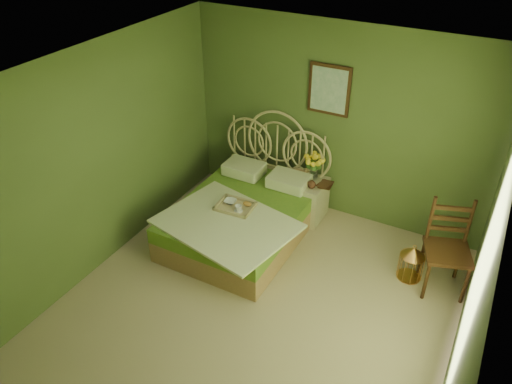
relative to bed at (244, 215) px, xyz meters
The scene contains 14 objects.
floor 1.43m from the bed, 56.96° to the right, with size 4.50×4.50×0.00m, color tan.
ceiling 2.69m from the bed, 56.96° to the right, with size 4.50×4.50×0.00m, color silver.
wall_back 1.66m from the bed, 54.64° to the left, with size 4.00×4.00×0.00m, color #566C39.
wall_left 1.98m from the bed, 136.49° to the right, with size 4.50×4.50×0.00m, color #566C39.
wall_right 3.16m from the bed, 23.01° to the right, with size 4.50×4.50×0.00m, color #566C39.
wall_art 1.90m from the bed, 58.64° to the left, with size 0.54×0.04×0.64m.
bed is the anchor object (origin of this frame).
nightstand 0.93m from the bed, 54.18° to the left, with size 0.51×0.51×0.99m.
chair 2.50m from the bed, ahead, with size 0.61×0.61×1.09m.
birdcage 2.13m from the bed, ahead, with size 0.28×0.28×0.43m.
book_lower 1.08m from the bed, 46.63° to the left, with size 0.17×0.23×0.02m, color #381E0F.
book_upper 1.09m from the bed, 46.63° to the left, with size 0.15×0.20×0.02m, color #472819.
cereal_bowl 0.30m from the bed, 132.87° to the right, with size 0.15×0.15×0.04m, color white.
coffee_cup 0.36m from the bed, 75.69° to the right, with size 0.09×0.09×0.08m, color white.
Camera 1 is at (1.84, -3.35, 4.05)m, focal length 35.00 mm.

